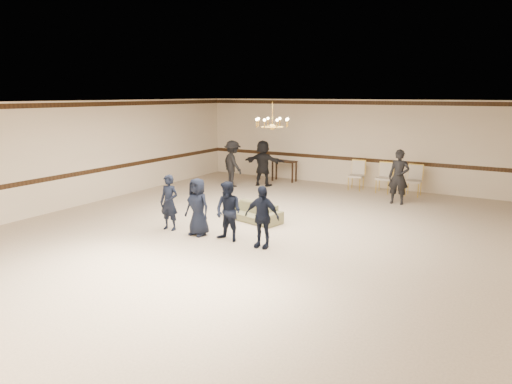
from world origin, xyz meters
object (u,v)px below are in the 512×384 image
at_px(adult_right, 399,177).
at_px(console_table, 284,171).
at_px(chandelier, 272,114).
at_px(adult_mid, 263,163).
at_px(boy_d, 262,217).
at_px(banquet_chair_mid, 384,178).
at_px(banquet_chair_left, 356,176).
at_px(boy_b, 198,207).
at_px(boy_c, 228,212).
at_px(adult_left, 233,164).
at_px(boy_a, 169,203).
at_px(banquet_chair_right, 414,181).
at_px(settee, 253,212).

relative_size(adult_right, console_table, 1.74).
xyz_separation_m(chandelier, adult_mid, (-2.66, 4.19, -2.02)).
height_order(boy_d, banquet_chair_mid, boy_d).
bearing_deg(banquet_chair_left, boy_d, -92.50).
bearing_deg(boy_b, banquet_chair_mid, 74.31).
height_order(chandelier, banquet_chair_left, chandelier).
xyz_separation_m(chandelier, adult_right, (2.44, 3.79, -2.02)).
relative_size(boy_c, banquet_chair_left, 1.36).
height_order(adult_left, console_table, adult_left).
bearing_deg(chandelier, boy_c, -91.85).
bearing_deg(boy_b, chandelier, 68.30).
bearing_deg(adult_mid, adult_left, 30.87).
distance_m(boy_c, boy_d, 0.90).
relative_size(boy_a, adult_mid, 0.82).
height_order(chandelier, banquet_chair_right, chandelier).
xyz_separation_m(boy_c, banquet_chair_left, (0.69, 7.21, -0.19)).
bearing_deg(adult_mid, console_table, -109.81).
xyz_separation_m(boy_d, banquet_chair_mid, (0.79, 7.21, -0.19)).
xyz_separation_m(boy_a, banquet_chair_right, (4.49, 7.21, -0.19)).
relative_size(boy_b, banquet_chair_right, 1.36).
bearing_deg(settee, boy_c, -65.15).
xyz_separation_m(chandelier, settee, (-0.47, -0.22, -2.63)).
bearing_deg(boy_b, banquet_chair_left, 81.64).
bearing_deg(boy_a, boy_d, -5.12).
distance_m(boy_d, adult_left, 7.03).
bearing_deg(adult_left, console_table, -91.86).
height_order(chandelier, boy_c, chandelier).
height_order(boy_b, console_table, boy_b).
xyz_separation_m(boy_b, console_table, (-1.41, 7.41, -0.29)).
bearing_deg(boy_c, banquet_chair_mid, 81.44).
xyz_separation_m(banquet_chair_left, console_table, (-3.00, 0.20, -0.11)).
bearing_deg(banquet_chair_right, boy_c, -112.36).
bearing_deg(banquet_chair_right, banquet_chair_left, 178.07).
bearing_deg(adult_left, banquet_chair_right, -134.79).
height_order(adult_mid, banquet_chair_mid, adult_mid).
xyz_separation_m(settee, adult_mid, (-2.19, 4.41, 0.61)).
xyz_separation_m(boy_d, banquet_chair_right, (1.79, 7.21, -0.19)).
relative_size(settee, banquet_chair_left, 1.61).
bearing_deg(console_table, banquet_chair_left, 2.17).
bearing_deg(adult_left, chandelier, 165.21).
distance_m(banquet_chair_left, banquet_chair_mid, 1.00).
bearing_deg(chandelier, boy_a, -132.99).
bearing_deg(console_table, banquet_chair_mid, 3.13).
bearing_deg(adult_right, boy_d, -106.72).
distance_m(chandelier, boy_b, 3.10).
bearing_deg(adult_right, console_table, 160.30).
bearing_deg(boy_c, settee, 107.40).
xyz_separation_m(boy_a, adult_mid, (-0.79, 6.19, 0.15)).
relative_size(boy_a, settee, 0.84).
bearing_deg(banquet_chair_right, adult_left, -166.41).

